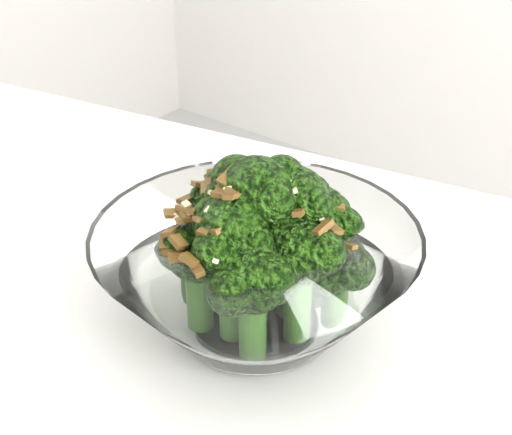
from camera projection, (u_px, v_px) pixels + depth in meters
The scene contains 1 object.
broccoli_dish at pixel (258, 267), 0.49m from camera, with size 0.20×0.20×0.13m.
Camera 1 is at (0.08, -0.12, 1.07)m, focal length 55.00 mm.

